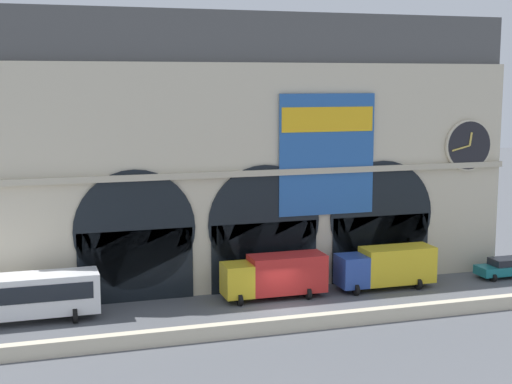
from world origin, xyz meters
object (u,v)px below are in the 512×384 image
(bus_west, at_px, (12,297))
(box_truck_mideast, at_px, (387,266))
(box_truck_center, at_px, (275,275))
(car_east, at_px, (504,268))

(bus_west, bearing_deg, box_truck_mideast, 0.52)
(box_truck_center, bearing_deg, car_east, -0.12)
(bus_west, height_order, box_truck_center, box_truck_center)
(bus_west, bearing_deg, box_truck_center, 0.98)
(box_truck_mideast, xyz_separation_m, car_east, (10.38, 0.03, -0.90))
(box_truck_mideast, distance_m, car_east, 10.42)
(bus_west, relative_size, box_truck_mideast, 1.47)
(bus_west, height_order, car_east, bus_west)
(bus_west, relative_size, box_truck_center, 1.47)
(bus_west, xyz_separation_m, car_east, (37.17, 0.27, -0.98))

